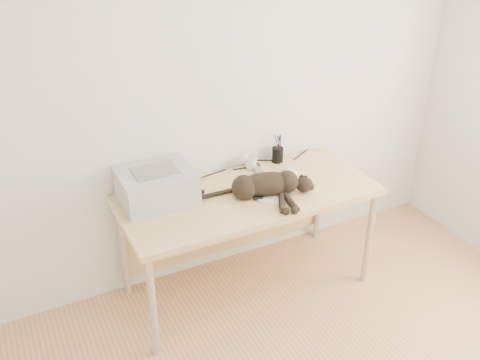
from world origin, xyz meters
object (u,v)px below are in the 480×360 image
printer (156,186)px  mug (251,163)px  mouse (291,169)px  desk (242,204)px  cat (264,186)px  pen_cup (278,154)px

printer → mug: 0.70m
printer → mouse: 0.92m
desk → cat: (0.07, -0.16, 0.20)m
printer → mug: bearing=9.1°
mouse → pen_cup: bearing=76.9°
mouse → desk: bearing=169.9°
pen_cup → printer: bearing=-172.4°
desk → printer: 0.59m
desk → pen_cup: 0.46m
printer → mug: (0.69, 0.11, -0.05)m
mug → mouse: size_ratio=0.89×
cat → mouse: (0.31, 0.19, -0.05)m
cat → mug: cat is taller
desk → printer: bearing=171.2°
printer → pen_cup: 0.92m
desk → pen_cup: size_ratio=8.14×
desk → mug: mug is taller
desk → mug: (0.16, 0.19, 0.18)m
cat → mouse: cat is taller
mouse → mug: bearing=128.6°
cat → pen_cup: size_ratio=3.37×
pen_cup → mug: bearing=-177.3°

